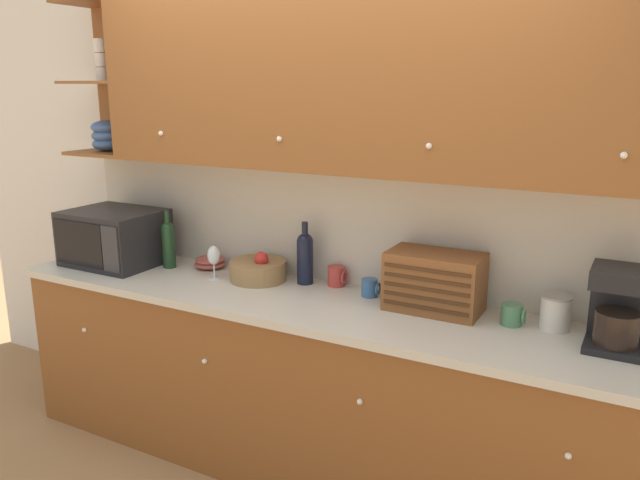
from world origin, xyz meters
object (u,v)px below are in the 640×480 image
mug_blue_second (370,288)px  mug_patterned_third (512,315)px  coffee_maker (619,308)px  bread_box (435,282)px  microwave (114,237)px  wine_glass (214,257)px  mug (336,276)px  fruit_basket (258,270)px  second_wine_bottle (168,242)px  bowl_stack_on_counter (210,262)px  storage_canister (556,312)px  wine_bottle (305,256)px

mug_blue_second → mug_patterned_third: bearing=-4.1°
mug_blue_second → coffee_maker: (1.11, -0.10, 0.12)m
bread_box → mug_patterned_third: 0.37m
mug_patterned_third → coffee_maker: size_ratio=0.31×
microwave → wine_glass: microwave is taller
mug_blue_second → mug_patterned_third: mug_patterned_third is taller
bread_box → mug_patterned_third: (0.36, -0.01, -0.09)m
wine_glass → mug: bearing=17.8°
fruit_basket → bread_box: bread_box is taller
fruit_basket → second_wine_bottle: bearing=-175.8°
bowl_stack_on_counter → mug_patterned_third: bearing=-2.2°
microwave → mug_patterned_third: 2.25m
bowl_stack_on_counter → storage_canister: bearing=-0.8°
second_wine_bottle → mug_blue_second: second_wine_bottle is taller
wine_glass → wine_bottle: size_ratio=0.55×
wine_bottle → coffee_maker: (1.50, -0.13, 0.02)m
fruit_basket → mug_patterned_third: 1.33m
bread_box → storage_canister: 0.53m
storage_canister → second_wine_bottle: bearing=-177.9°
fruit_basket → wine_bottle: wine_bottle is taller
mug_patterned_third → wine_glass: bearing=-176.8°
bowl_stack_on_counter → bread_box: size_ratio=0.42×
mug → mug_patterned_third: bearing=-7.3°
bowl_stack_on_counter → mug_blue_second: 1.01m
bowl_stack_on_counter → wine_bottle: 0.63m
microwave → coffee_maker: bearing=1.6°
fruit_basket → coffee_maker: (1.74, -0.06, 0.11)m
coffee_maker → microwave: bearing=-178.4°
coffee_maker → storage_canister: bearing=159.2°
bowl_stack_on_counter → mug_patterned_third: size_ratio=1.74×
storage_canister → fruit_basket: bearing=-178.7°
wine_glass → bread_box: bread_box is taller
mug_patterned_third → wine_bottle: bearing=175.8°
mug_patterned_third → coffee_maker: coffee_maker is taller
bread_box → wine_glass: bearing=-175.1°
mug_patterned_third → storage_canister: (0.17, 0.04, 0.03)m
bowl_stack_on_counter → wine_bottle: (0.62, 0.01, 0.12)m
bowl_stack_on_counter → wine_glass: (0.15, -0.15, 0.09)m
second_wine_bottle → mug: 1.01m
bowl_stack_on_counter → mug_blue_second: mug_blue_second is taller
microwave → second_wine_bottle: 0.34m
fruit_basket → mug: 0.43m
mug → wine_bottle: bearing=-166.9°
storage_canister → coffee_maker: coffee_maker is taller
bowl_stack_on_counter → second_wine_bottle: bearing=-154.1°
wine_bottle → mug_patterned_third: 1.09m
second_wine_bottle → wine_bottle: bearing=7.9°
mug → storage_canister: (1.09, -0.08, 0.02)m
second_wine_bottle → coffee_maker: size_ratio=0.98×
mug_blue_second → coffee_maker: bearing=-5.3°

